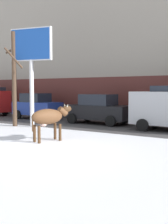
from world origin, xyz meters
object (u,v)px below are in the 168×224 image
(car_blue_hatchback, at_px, (37,106))
(car_black_sedan, at_px, (98,109))
(pedestrian_by_cars, at_px, (95,106))
(bare_tree_right_lot, at_px, (14,77))
(billboard, at_px, (31,51))
(cow_brown, at_px, (49,117))

(car_blue_hatchback, height_order, car_black_sedan, car_blue_hatchback)
(pedestrian_by_cars, bearing_deg, car_black_sedan, -56.13)
(car_blue_hatchback, distance_m, bare_tree_right_lot, 4.68)
(car_blue_hatchback, bearing_deg, pedestrian_by_cars, 39.38)
(bare_tree_right_lot, bearing_deg, car_blue_hatchback, 115.02)
(car_blue_hatchback, bearing_deg, billboard, -51.23)
(billboard, bearing_deg, cow_brown, -38.64)
(billboard, height_order, car_blue_hatchback, billboard)
(cow_brown, bearing_deg, pedestrian_by_cars, 109.57)
(pedestrian_by_cars, relative_size, bare_tree_right_lot, 0.32)
(car_blue_hatchback, relative_size, car_black_sedan, 0.83)
(cow_brown, height_order, billboard, billboard)
(billboard, height_order, pedestrian_by_cars, billboard)
(car_black_sedan, bearing_deg, bare_tree_right_lot, -133.52)
(cow_brown, xyz_separation_m, car_black_sedan, (-1.33, 6.34, -0.09))
(pedestrian_by_cars, bearing_deg, bare_tree_right_lot, -102.84)
(cow_brown, bearing_deg, billboard, 141.36)
(billboard, relative_size, car_black_sedan, 1.31)
(billboard, bearing_deg, pedestrian_by_cars, 85.79)
(pedestrian_by_cars, height_order, bare_tree_right_lot, bare_tree_right_lot)
(billboard, distance_m, bare_tree_right_lot, 1.84)
(cow_brown, relative_size, car_black_sedan, 0.45)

